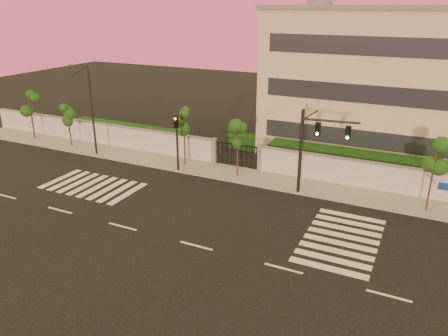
{
  "coord_description": "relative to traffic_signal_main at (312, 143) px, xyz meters",
  "views": [
    {
      "loc": [
        10.42,
        -18.05,
        12.47
      ],
      "look_at": [
        -1.22,
        6.0,
        2.31
      ],
      "focal_mm": 35.0,
      "sensor_mm": 36.0,
      "label": 1
    }
  ],
  "objects": [
    {
      "name": "ground",
      "position": [
        -3.7,
        -9.21,
        -3.78
      ],
      "size": [
        120.0,
        120.0,
        0.0
      ],
      "primitive_type": "plane",
      "color": "black",
      "rests_on": "ground"
    },
    {
      "name": "sidewalk",
      "position": [
        -3.7,
        1.29,
        -3.7
      ],
      "size": [
        60.0,
        3.0,
        0.15
      ],
      "primitive_type": "cube",
      "color": "gray",
      "rests_on": "ground"
    },
    {
      "name": "perimeter_wall",
      "position": [
        -3.59,
        2.79,
        -2.71
      ],
      "size": [
        60.0,
        0.36,
        2.2
      ],
      "color": "#B5B8BC",
      "rests_on": "ground"
    },
    {
      "name": "hedge_row",
      "position": [
        -2.53,
        5.53,
        -2.96
      ],
      "size": [
        41.0,
        4.25,
        1.8
      ],
      "color": "#15350F",
      "rests_on": "ground"
    },
    {
      "name": "institutional_building",
      "position": [
        5.3,
        12.78,
        2.38
      ],
      "size": [
        24.4,
        12.4,
        12.25
      ],
      "color": "beige",
      "rests_on": "ground"
    },
    {
      "name": "road_markings",
      "position": [
        -5.28,
        -5.45,
        -3.77
      ],
      "size": [
        57.0,
        7.62,
        0.02
      ],
      "color": "silver",
      "rests_on": "ground"
    },
    {
      "name": "street_tree_a",
      "position": [
        -27.35,
        1.2,
        -0.38
      ],
      "size": [
        1.61,
        1.28,
        4.61
      ],
      "color": "#382314",
      "rests_on": "ground"
    },
    {
      "name": "street_tree_b",
      "position": [
        -22.49,
        1.02,
        -0.79
      ],
      "size": [
        1.49,
        1.19,
        4.05
      ],
      "color": "#382314",
      "rests_on": "ground"
    },
    {
      "name": "street_tree_c",
      "position": [
        -10.59,
        1.34,
        -0.27
      ],
      "size": [
        1.57,
        1.25,
        4.77
      ],
      "color": "#382314",
      "rests_on": "ground"
    },
    {
      "name": "street_tree_d",
      "position": [
        -5.8,
        0.99,
        -0.63
      ],
      "size": [
        1.39,
        1.1,
        4.27
      ],
      "color": "#382314",
      "rests_on": "ground"
    },
    {
      "name": "street_tree_e",
      "position": [
        7.43,
        0.82,
        -0.29
      ],
      "size": [
        1.45,
        1.16,
        4.74
      ],
      "color": "#382314",
      "rests_on": "ground"
    },
    {
      "name": "traffic_signal_main",
      "position": [
        0.0,
        0.0,
        0.0
      ],
      "size": [
        3.77,
        0.64,
        5.98
      ],
      "rotation": [
        0.0,
        0.0,
        0.13
      ],
      "color": "black",
      "rests_on": "ground"
    },
    {
      "name": "traffic_signal_secondary",
      "position": [
        -10.44,
        -0.07,
        -0.82
      ],
      "size": [
        0.36,
        0.35,
        4.66
      ],
      "rotation": [
        0.0,
        0.0,
        -0.16
      ],
      "color": "black",
      "rests_on": "ground"
    },
    {
      "name": "streetlight_west",
      "position": [
        -18.93,
        0.11,
        0.52
      ],
      "size": [
        0.47,
        1.91,
        7.95
      ],
      "color": "black",
      "rests_on": "ground"
    }
  ]
}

